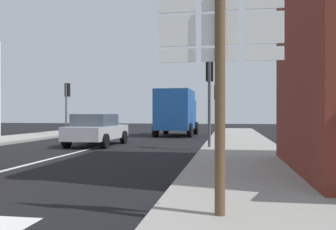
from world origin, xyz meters
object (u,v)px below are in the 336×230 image
(traffic_light_far_left, at_px, (67,97))
(traffic_light_far_right, at_px, (216,99))
(delivery_truck, at_px, (176,111))
(traffic_light_near_right, at_px, (209,83))
(sedan_far, at_px, (97,129))
(route_sign_post, at_px, (220,75))

(traffic_light_far_left, height_order, traffic_light_far_right, traffic_light_far_left)
(delivery_truck, relative_size, traffic_light_near_right, 1.36)
(sedan_far, distance_m, route_sign_post, 12.90)
(route_sign_post, bearing_deg, sedan_far, 117.65)
(delivery_truck, distance_m, traffic_light_far_right, 2.94)
(sedan_far, distance_m, traffic_light_near_right, 5.80)
(route_sign_post, distance_m, traffic_light_far_right, 18.74)
(delivery_truck, relative_size, traffic_light_far_right, 1.52)
(sedan_far, relative_size, route_sign_post, 1.32)
(traffic_light_near_right, bearing_deg, sedan_far, 166.80)
(sedan_far, distance_m, delivery_truck, 8.62)
(sedan_far, height_order, traffic_light_far_left, traffic_light_far_left)
(delivery_truck, relative_size, traffic_light_far_left, 1.42)
(sedan_far, relative_size, traffic_light_near_right, 1.14)
(route_sign_post, distance_m, traffic_light_near_right, 10.18)
(traffic_light_far_left, relative_size, traffic_light_far_right, 1.07)
(route_sign_post, bearing_deg, traffic_light_far_right, 92.03)
(traffic_light_far_left, relative_size, traffic_light_near_right, 0.95)
(traffic_light_near_right, bearing_deg, traffic_light_far_right, 90.00)
(delivery_truck, bearing_deg, sedan_far, -107.58)
(traffic_light_near_right, bearing_deg, route_sign_post, -86.26)
(sedan_far, bearing_deg, delivery_truck, 72.42)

